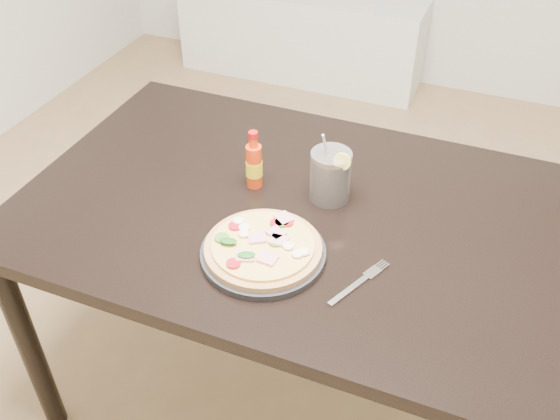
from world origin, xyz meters
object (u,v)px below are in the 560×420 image
at_px(dining_table, 297,232).
at_px(pizza, 263,246).
at_px(plate, 263,253).
at_px(fork, 361,281).
at_px(hot_sauce_bottle, 254,165).
at_px(cola_cup, 330,177).
at_px(media_console, 300,36).

height_order(dining_table, pizza, pizza).
distance_m(plate, fork, 0.23).
bearing_deg(plate, dining_table, 86.98).
distance_m(pizza, hot_sauce_bottle, 0.27).
bearing_deg(fork, hot_sauce_bottle, 170.81).
height_order(pizza, hot_sauce_bottle, hot_sauce_bottle).
xyz_separation_m(hot_sauce_bottle, cola_cup, (0.20, 0.02, -0.00)).
relative_size(dining_table, pizza, 5.21).
bearing_deg(cola_cup, media_console, 112.21).
bearing_deg(media_console, hot_sauce_bottle, -72.97).
xyz_separation_m(cola_cup, media_console, (-0.82, 2.01, -0.56)).
relative_size(pizza, media_console, 0.19).
xyz_separation_m(pizza, fork, (0.23, -0.00, -0.02)).
bearing_deg(hot_sauce_bottle, plate, -62.08).
xyz_separation_m(hot_sauce_bottle, fork, (0.36, -0.24, -0.06)).
height_order(cola_cup, media_console, cola_cup).
distance_m(fork, media_console, 2.53).
bearing_deg(media_console, plate, -71.74).
relative_size(pizza, hot_sauce_bottle, 1.65).
distance_m(cola_cup, fork, 0.32).
relative_size(dining_table, plate, 4.86).
height_order(dining_table, hot_sauce_bottle, hot_sauce_bottle).
distance_m(dining_table, hot_sauce_bottle, 0.21).
distance_m(dining_table, cola_cup, 0.17).
bearing_deg(cola_cup, fork, -58.67).
bearing_deg(plate, pizza, 98.75).
relative_size(pizza, fork, 1.51).
bearing_deg(dining_table, cola_cup, 49.19).
relative_size(plate, media_console, 0.21).
distance_m(plate, media_console, 2.45).
bearing_deg(plate, fork, 0.23).
relative_size(dining_table, hot_sauce_bottle, 8.58).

